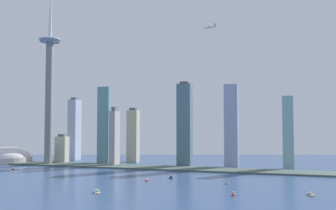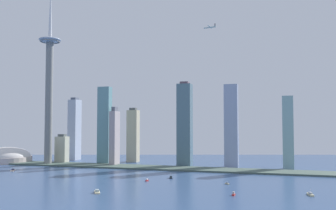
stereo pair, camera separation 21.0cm
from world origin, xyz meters
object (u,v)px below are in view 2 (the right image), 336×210
Objects in this scene: observation_tower at (49,78)px; boat_6 at (13,170)px; stadium_dome at (6,157)px; skyscraper_4 at (231,126)px; airplane at (210,27)px; skyscraper_6 at (185,125)px; boat_4 at (227,183)px; skyscraper_5 at (74,129)px; skyscraper_2 at (288,132)px; skyscraper_7 at (105,125)px; boat_0 at (310,194)px; skyscraper_1 at (114,138)px; boat_5 at (171,177)px; boat_1 at (147,180)px; skyscraper_0 at (133,135)px; boat_2 at (234,194)px; boat_3 at (97,192)px; skyscraper_3 at (62,149)px.

boat_6 is at bearing -88.24° from observation_tower.
stadium_dome is 6.25× the size of boat_6.
airplane reaches higher than skyscraper_4.
boat_6 is at bearing -45.41° from stadium_dome.
skyscraper_6 reaches higher than boat_4.
skyscraper_4 reaches higher than skyscraper_5.
skyscraper_2 is 0.84× the size of skyscraper_7.
skyscraper_4 reaches higher than boat_0.
skyscraper_2 is 474.10m from skyscraper_5.
skyscraper_1 reaches higher than boat_4.
boat_5 reaches higher than boat_4.
skyscraper_5 is (-4.93, 107.39, -106.83)m from observation_tower.
stadium_dome is at bearing 55.44° from boat_5.
skyscraper_1 reaches higher than boat_1.
stadium_dome is 276.17m from skyscraper_0.
boat_1 is 0.82× the size of boat_2.
boat_5 is (-192.07, 81.65, 0.08)m from boat_0.
boat_0 is at bearing -48.85° from skyscraper_6.
observation_tower is 3.58× the size of stadium_dome.
skyscraper_7 is 334.57m from boat_3.
boat_6 is at bearing -149.96° from skyscraper_6.
boat_5 is (-107.69, 108.14, -0.13)m from boat_2.
boat_1 is at bearing -128.46° from boat_4.
observation_tower reaches higher than skyscraper_0.
skyscraper_2 is 2.19× the size of skyscraper_3.
skyscraper_0 reaches higher than boat_0.
boat_5 is at bearing 88.07° from airplane.
skyscraper_5 is 392.21m from airplane.
boat_2 reaches higher than boat_4.
boat_0 is 115.02m from boat_4.
skyscraper_2 is 104.77m from skyscraper_4.
skyscraper_6 reaches higher than skyscraper_0.
skyscraper_2 is 17.54× the size of boat_4.
skyscraper_6 is 24.83× the size of boat_1.
skyscraper_2 is at bearing -7.07° from skyscraper_0.
airplane is at bearing 4.16° from stadium_dome.
skyscraper_0 reaches higher than boat_1.
skyscraper_5 is at bearing -122.99° from boat_1.
boat_3 is at bearing -36.17° from stadium_dome.
skyscraper_7 is (94.22, 9.94, 50.91)m from skyscraper_3.
skyscraper_5 is at bearing 45.43° from boat_0.
skyscraper_4 is at bearing 6.79° from stadium_dome.
skyscraper_1 is 332.89m from skyscraper_2.
skyscraper_2 is 459.46m from skyscraper_3.
skyscraper_2 reaches higher than boat_6.
skyscraper_4 is 8.66× the size of boat_3.
skyscraper_1 is 413.86m from boat_0.
observation_tower is 3.20× the size of skyscraper_0.
boat_5 is at bearing -150.33° from boat_4.
stadium_dome is 5.75× the size of boat_3.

